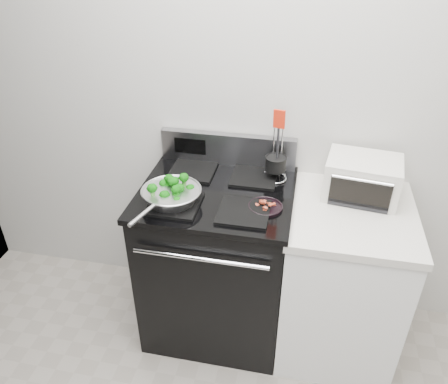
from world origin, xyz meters
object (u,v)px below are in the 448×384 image
(utensil_holder, at_px, (276,167))
(toaster_oven, at_px, (362,178))
(skillet, at_px, (171,194))
(bacon_plate, at_px, (265,205))
(gas_range, at_px, (217,259))

(utensil_holder, distance_m, toaster_oven, 0.44)
(skillet, height_order, utensil_holder, utensil_holder)
(toaster_oven, bearing_deg, skillet, -154.03)
(toaster_oven, bearing_deg, utensil_holder, -176.30)
(utensil_holder, height_order, toaster_oven, utensil_holder)
(bacon_plate, xyz_separation_m, toaster_oven, (0.46, 0.26, 0.06))
(bacon_plate, xyz_separation_m, utensil_holder, (0.02, 0.29, 0.05))
(gas_range, distance_m, bacon_plate, 0.56)
(gas_range, height_order, toaster_oven, gas_range)
(gas_range, relative_size, toaster_oven, 2.89)
(gas_range, height_order, utensil_holder, utensil_holder)
(gas_range, bearing_deg, utensil_holder, 32.56)
(bacon_plate, relative_size, toaster_oven, 0.43)
(gas_range, height_order, bacon_plate, gas_range)
(skillet, distance_m, toaster_oven, 0.96)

